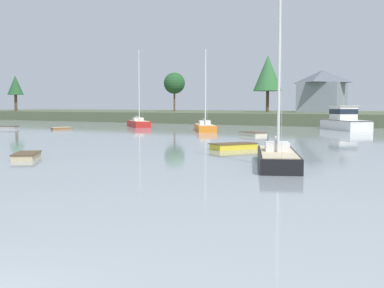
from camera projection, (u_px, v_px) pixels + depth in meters
name	position (u px, v px, depth m)	size (l,w,h in m)	color
dinghy_grey	(6.00, 128.00, 66.70)	(3.56, 2.44, 0.57)	gray
sailboat_orange	(205.00, 129.00, 61.66)	(6.56, 8.31, 10.82)	orange
cruiser_white	(342.00, 124.00, 64.87)	(8.68, 9.34, 5.90)	white
dinghy_cream	(253.00, 134.00, 51.80)	(3.62, 3.19, 0.55)	beige
dinghy_wood	(61.00, 129.00, 65.44)	(2.27, 2.91, 0.42)	brown
sailboat_red	(139.00, 125.00, 73.57)	(7.20, 6.87, 12.17)	#B2231E
dinghy_sand	(27.00, 157.00, 29.48)	(2.90, 3.18, 0.50)	tan
sailboat_black	(277.00, 161.00, 25.97)	(4.84, 7.77, 12.15)	black
dinghy_yellow	(234.00, 147.00, 35.81)	(3.14, 3.80, 0.64)	gold
shore_tree_right_mid	(174.00, 83.00, 105.75)	(4.69, 4.69, 8.56)	brown
shore_tree_center_right	(268.00, 73.00, 94.26)	(5.69, 5.69, 11.12)	brown
shore_tree_inland_c	(15.00, 86.00, 109.92)	(3.59, 3.59, 8.15)	brown
cottage_behind_trees	(323.00, 90.00, 93.53)	(8.36, 9.68, 8.19)	gray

